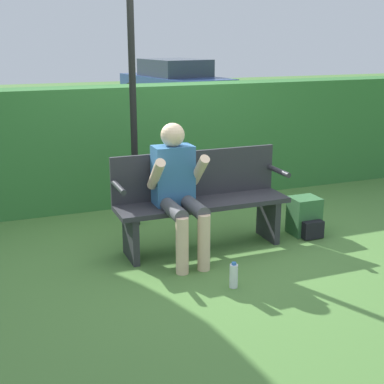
% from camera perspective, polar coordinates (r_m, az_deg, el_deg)
% --- Properties ---
extents(ground_plane, '(40.00, 40.00, 0.00)m').
position_cam_1_polar(ground_plane, '(5.16, 1.15, -6.01)').
color(ground_plane, '#4C7A38').
extents(hedge_back, '(12.00, 0.47, 1.41)m').
position_cam_1_polar(hedge_back, '(6.54, -4.71, 5.16)').
color(hedge_back, '#337033').
rests_on(hedge_back, ground).
extents(park_bench, '(1.65, 0.42, 0.92)m').
position_cam_1_polar(park_bench, '(5.06, 0.90, -0.74)').
color(park_bench, '#2D2D33').
rests_on(park_bench, ground).
extents(person_seated, '(0.50, 0.66, 1.22)m').
position_cam_1_polar(person_seated, '(4.77, -1.52, 0.69)').
color(person_seated, '#336699').
rests_on(person_seated, ground).
extents(backpack, '(0.29, 0.34, 0.39)m').
position_cam_1_polar(backpack, '(5.58, 11.97, -2.63)').
color(backpack, '#336638').
rests_on(backpack, ground).
extents(water_bottle, '(0.07, 0.07, 0.22)m').
position_cam_1_polar(water_bottle, '(4.37, 4.47, -8.88)').
color(water_bottle, white).
rests_on(water_bottle, ground).
extents(signpost, '(0.31, 0.09, 2.92)m').
position_cam_1_polar(signpost, '(5.48, -6.39, 12.36)').
color(signpost, black).
rests_on(signpost, ground).
extents(parked_car, '(2.47, 4.39, 1.31)m').
position_cam_1_polar(parked_car, '(16.56, -1.83, 11.60)').
color(parked_car, '#2D4784').
rests_on(parked_car, ground).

